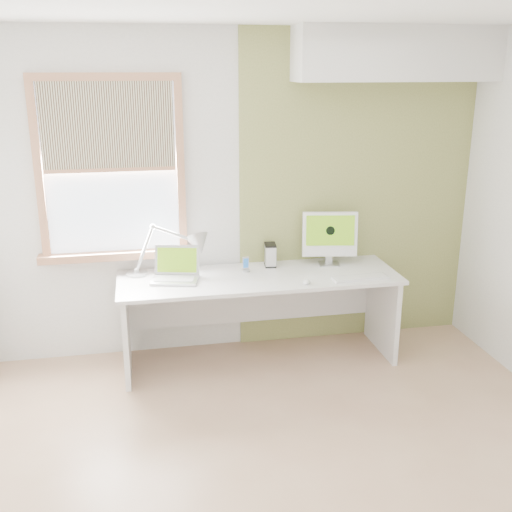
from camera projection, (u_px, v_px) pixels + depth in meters
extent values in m
cube|color=tan|center=(289.00, 465.00, 3.68)|extent=(4.00, 3.50, 0.02)
cube|color=silver|center=(239.00, 195.00, 4.94)|extent=(4.00, 0.02, 2.60)
cube|color=silver|center=(456.00, 454.00, 1.64)|extent=(4.00, 0.02, 2.60)
cube|color=olive|center=(357.00, 191.00, 5.10)|extent=(2.00, 0.02, 2.60)
cube|color=white|center=(396.00, 53.00, 4.65)|extent=(1.60, 0.40, 0.42)
cube|color=#AC7454|center=(38.00, 172.00, 4.55)|extent=(0.06, 0.06, 1.42)
cube|color=#AC7454|center=(180.00, 167.00, 4.74)|extent=(0.06, 0.06, 1.42)
cube|color=#AC7454|center=(104.00, 77.00, 4.44)|extent=(1.00, 0.06, 0.06)
cube|color=#AC7454|center=(117.00, 255.00, 4.83)|extent=(1.20, 0.14, 0.06)
cube|color=#D1E2F9|center=(111.00, 169.00, 4.66)|extent=(1.00, 0.01, 1.30)
cube|color=beige|center=(108.00, 126.00, 4.52)|extent=(0.98, 0.02, 0.65)
cube|color=#AC7454|center=(111.00, 170.00, 4.62)|extent=(0.98, 0.03, 0.03)
cube|color=silver|center=(259.00, 278.00, 4.77)|extent=(2.20, 0.70, 0.03)
cube|color=silver|center=(126.00, 331.00, 4.69)|extent=(0.04, 0.64, 0.70)
cube|color=silver|center=(382.00, 311.00, 5.08)|extent=(0.04, 0.64, 0.70)
cube|color=silver|center=(252.00, 295.00, 5.15)|extent=(2.08, 0.02, 0.48)
cylinder|color=#B2B5B7|center=(137.00, 273.00, 4.80)|extent=(0.18, 0.18, 0.02)
sphere|color=#B2B5B7|center=(137.00, 271.00, 4.79)|extent=(0.05, 0.05, 0.05)
cylinder|color=#B2B5B7|center=(145.00, 249.00, 4.75)|extent=(0.17, 0.03, 0.36)
sphere|color=#B2B5B7|center=(153.00, 227.00, 4.70)|extent=(0.05, 0.05, 0.04)
cylinder|color=#B2B5B7|center=(174.00, 234.00, 4.73)|extent=(0.33, 0.09, 0.14)
sphere|color=#B2B5B7|center=(195.00, 241.00, 4.75)|extent=(0.04, 0.04, 0.04)
cone|color=#B2B5B7|center=(199.00, 245.00, 4.76)|extent=(0.26, 0.28, 0.22)
cube|color=#B2B5B7|center=(175.00, 280.00, 4.65)|extent=(0.40, 0.32, 0.02)
cube|color=#B2B5B7|center=(175.00, 278.00, 4.65)|extent=(0.32, 0.21, 0.00)
cube|color=#B2B5B7|center=(177.00, 260.00, 4.73)|extent=(0.36, 0.15, 0.23)
cube|color=#4F7B0F|center=(177.00, 260.00, 4.73)|extent=(0.31, 0.12, 0.19)
cylinder|color=#B2B5B7|center=(246.00, 270.00, 4.87)|extent=(0.08, 0.08, 0.02)
cube|color=#B2B5B7|center=(246.00, 263.00, 4.85)|extent=(0.05, 0.02, 0.10)
cube|color=#194C99|center=(246.00, 263.00, 4.85)|extent=(0.04, 0.01, 0.08)
cube|color=#B2B5B7|center=(270.00, 255.00, 4.99)|extent=(0.10, 0.15, 0.18)
cube|color=black|center=(270.00, 245.00, 4.96)|extent=(0.10, 0.15, 0.01)
cube|color=black|center=(270.00, 265.00, 5.01)|extent=(0.10, 0.15, 0.01)
cube|color=#B2B5B7|center=(329.00, 264.00, 5.04)|extent=(0.19, 0.17, 0.01)
cube|color=#B2B5B7|center=(329.00, 254.00, 5.04)|extent=(0.06, 0.03, 0.15)
cube|color=white|center=(330.00, 234.00, 4.98)|extent=(0.46, 0.15, 0.37)
cube|color=#4F7B0F|center=(330.00, 231.00, 4.95)|extent=(0.39, 0.09, 0.25)
cylinder|color=black|center=(330.00, 231.00, 4.95)|extent=(0.07, 0.02, 0.07)
cube|color=white|center=(360.00, 278.00, 4.70)|extent=(0.45, 0.15, 0.02)
cube|color=white|center=(360.00, 277.00, 4.70)|extent=(0.41, 0.12, 0.00)
ellipsoid|color=white|center=(307.00, 282.00, 4.59)|extent=(0.08, 0.10, 0.03)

